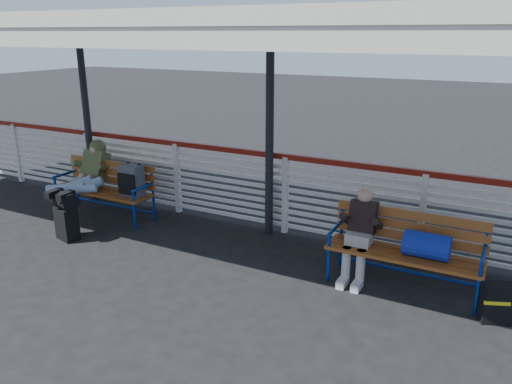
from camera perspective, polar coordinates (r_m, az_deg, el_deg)
The scene contains 9 objects.
ground at distance 7.39m, azimuth -17.52°, elevation -6.63°, with size 60.00×60.00×0.00m, color black.
fence at distance 8.51m, azimuth -8.99°, elevation 1.95°, with size 12.08×0.08×1.24m.
canopy at distance 7.40m, azimuth -14.87°, elevation 17.92°, with size 12.60×3.60×3.16m.
luggage_stack at distance 7.87m, azimuth -20.94°, elevation -2.30°, with size 0.50×0.36×0.75m.
bench_left at distance 8.45m, azimuth -15.79°, elevation 1.03°, with size 1.80×0.56×0.97m.
bench_right at distance 6.16m, azimuth 17.63°, elevation -5.74°, with size 1.80×0.56×0.92m.
traveler_man at distance 8.47m, azimuth -19.29°, elevation 1.18°, with size 0.94×1.64×0.77m.
companion_person at distance 6.26m, azimuth 11.75°, elevation -4.68°, with size 0.32×0.66×1.15m.
suitcase_side at distance 5.97m, azimuth 25.84°, elevation -11.35°, with size 0.36×0.30×0.44m.
Camera 1 is at (4.92, -4.65, 2.95)m, focal length 35.00 mm.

